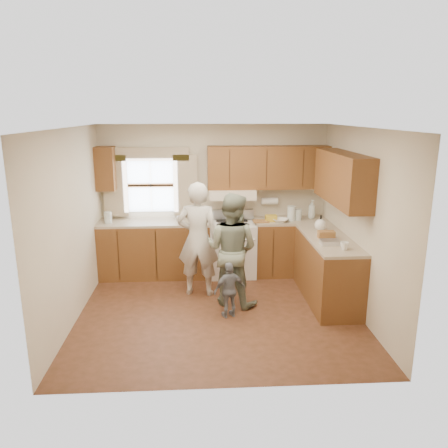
{
  "coord_description": "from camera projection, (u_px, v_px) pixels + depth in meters",
  "views": [
    {
      "loc": [
        -0.25,
        -5.57,
        2.69
      ],
      "look_at": [
        0.1,
        0.4,
        1.15
      ],
      "focal_mm": 35.0,
      "sensor_mm": 36.0,
      "label": 1
    }
  ],
  "objects": [
    {
      "name": "stove",
      "position": [
        232.0,
        248.0,
        7.35
      ],
      "size": [
        0.76,
        0.67,
        1.07
      ],
      "color": "silver",
      "rests_on": "ground"
    },
    {
      "name": "woman_right",
      "position": [
        232.0,
        249.0,
        6.15
      ],
      "size": [
        0.98,
        0.92,
        1.61
      ],
      "primitive_type": "imported",
      "rotation": [
        0.0,
        0.0,
        2.63
      ],
      "color": "#243727",
      "rests_on": "ground"
    },
    {
      "name": "child",
      "position": [
        230.0,
        290.0,
        5.82
      ],
      "size": [
        0.49,
        0.33,
        0.77
      ],
      "primitive_type": "imported",
      "rotation": [
        0.0,
        0.0,
        3.5
      ],
      "color": "slate",
      "rests_on": "ground"
    },
    {
      "name": "kitchen_fixtures",
      "position": [
        254.0,
        232.0,
        6.93
      ],
      "size": [
        3.8,
        2.25,
        2.15
      ],
      "color": "#48220F",
      "rests_on": "ground"
    },
    {
      "name": "room",
      "position": [
        218.0,
        224.0,
        5.75
      ],
      "size": [
        3.8,
        3.8,
        3.8
      ],
      "color": "#422714",
      "rests_on": "ground"
    },
    {
      "name": "woman_left",
      "position": [
        198.0,
        239.0,
        6.46
      ],
      "size": [
        0.69,
        0.51,
        1.72
      ],
      "primitive_type": "imported",
      "rotation": [
        0.0,
        0.0,
        2.97
      ],
      "color": "beige",
      "rests_on": "ground"
    }
  ]
}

